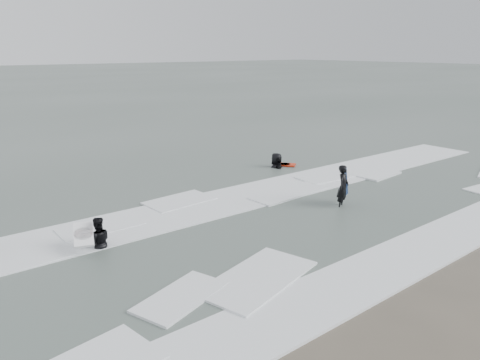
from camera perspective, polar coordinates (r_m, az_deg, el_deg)
ground at (r=12.58m, az=14.38°, el=-9.73°), size 320.00×320.00×0.00m
surfer_centre at (r=16.56m, az=12.29°, el=-3.32°), size 0.66×0.58×1.53m
surfer_wading at (r=13.55m, az=-16.83°, el=-8.03°), size 0.82×0.70×1.47m
surfer_right_near at (r=21.46m, az=4.66°, el=1.37°), size 0.92×1.06×1.71m
surfer_right_far at (r=21.58m, az=4.46°, el=1.46°), size 1.08×1.01×1.85m
surf_foam at (r=14.89m, az=3.10°, el=-5.00°), size 30.03×9.06×0.09m
bodyboards at (r=16.80m, az=1.64°, el=-0.90°), size 11.68×6.00×1.25m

